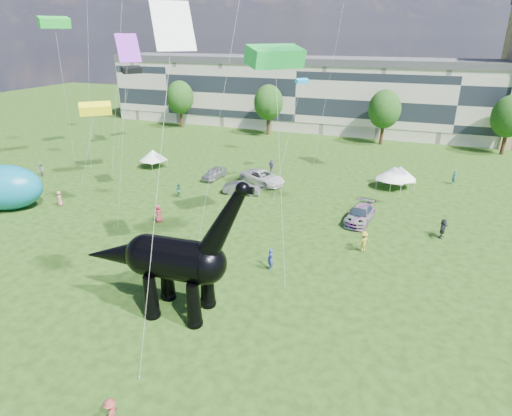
% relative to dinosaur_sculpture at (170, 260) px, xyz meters
% --- Properties ---
extents(ground, '(220.00, 220.00, 0.00)m').
position_rel_dinosaur_sculpture_xyz_m(ground, '(0.18, -0.53, -3.77)').
color(ground, '#16330C').
rests_on(ground, ground).
extents(terrace_row, '(78.00, 11.00, 12.00)m').
position_rel_dinosaur_sculpture_xyz_m(terrace_row, '(-7.82, 61.47, 2.23)').
color(terrace_row, beige).
rests_on(terrace_row, ground).
extents(tree_far_left, '(5.20, 5.20, 9.44)m').
position_rel_dinosaur_sculpture_xyz_m(tree_far_left, '(-29.82, 52.47, 2.52)').
color(tree_far_left, '#382314').
rests_on(tree_far_left, ground).
extents(tree_mid_left, '(5.20, 5.20, 9.44)m').
position_rel_dinosaur_sculpture_xyz_m(tree_mid_left, '(-11.82, 52.47, 2.52)').
color(tree_mid_left, '#382314').
rests_on(tree_mid_left, ground).
extents(tree_mid_right, '(5.20, 5.20, 9.44)m').
position_rel_dinosaur_sculpture_xyz_m(tree_mid_right, '(8.18, 52.47, 2.52)').
color(tree_mid_right, '#382314').
rests_on(tree_mid_right, ground).
extents(tree_far_right, '(5.20, 5.20, 9.44)m').
position_rel_dinosaur_sculpture_xyz_m(tree_far_right, '(26.18, 52.47, 2.52)').
color(tree_far_right, '#382314').
rests_on(tree_far_right, ground).
extents(dinosaur_sculpture, '(12.23, 3.54, 9.98)m').
position_rel_dinosaur_sculpture_xyz_m(dinosaur_sculpture, '(0.00, 0.00, 0.00)').
color(dinosaur_sculpture, black).
rests_on(dinosaur_sculpture, ground).
extents(car_silver, '(2.07, 4.37, 1.44)m').
position_rel_dinosaur_sculpture_xyz_m(car_silver, '(-9.79, 26.09, -3.05)').
color(car_silver, silver).
rests_on(car_silver, ground).
extents(car_grey, '(4.48, 2.29, 1.41)m').
position_rel_dinosaur_sculpture_xyz_m(car_grey, '(-4.29, 22.21, -3.06)').
color(car_grey, slate).
rests_on(car_grey, ground).
extents(car_white, '(6.59, 4.97, 1.66)m').
position_rel_dinosaur_sculpture_xyz_m(car_white, '(-3.32, 26.41, -2.94)').
color(car_white, white).
rests_on(car_white, ground).
extents(car_dark, '(2.70, 5.54, 1.55)m').
position_rel_dinosaur_sculpture_xyz_m(car_dark, '(9.57, 19.21, -2.99)').
color(car_dark, '#595960').
rests_on(car_dark, ground).
extents(gazebo_near, '(4.82, 4.82, 2.75)m').
position_rel_dinosaur_sculpture_xyz_m(gazebo_near, '(11.79, 30.47, -1.84)').
color(gazebo_near, white).
rests_on(gazebo_near, ground).
extents(gazebo_far, '(4.94, 4.94, 2.67)m').
position_rel_dinosaur_sculpture_xyz_m(gazebo_far, '(12.44, 31.04, -1.90)').
color(gazebo_far, white).
rests_on(gazebo_far, ground).
extents(gazebo_left, '(4.45, 4.45, 2.47)m').
position_rel_dinosaur_sculpture_xyz_m(gazebo_left, '(-19.80, 27.56, -2.03)').
color(gazebo_left, white).
rests_on(gazebo_left, ground).
extents(inflatable_teal, '(8.84, 7.29, 4.75)m').
position_rel_dinosaur_sculpture_xyz_m(inflatable_teal, '(-25.68, 9.30, -1.39)').
color(inflatable_teal, '#0B6B8B').
rests_on(inflatable_teal, ground).
extents(visitors, '(50.52, 44.87, 1.88)m').
position_rel_dinosaur_sculpture_xyz_m(visitors, '(-0.97, 14.68, -2.88)').
color(visitors, '#A82A38').
rests_on(visitors, ground).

